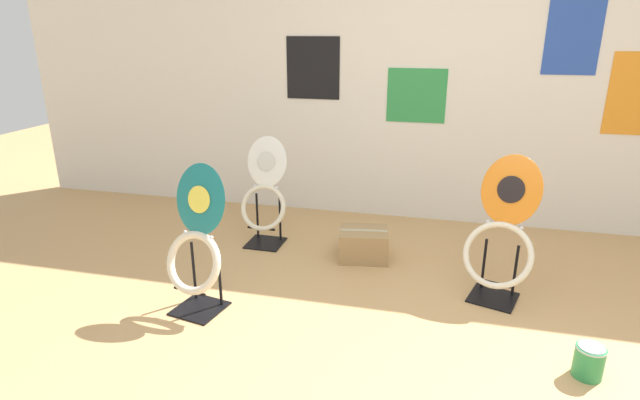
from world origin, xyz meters
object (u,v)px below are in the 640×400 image
object	(u,v)px
paint_can	(589,360)
storage_box	(363,244)
toilet_seat_display_teal_sax	(196,249)
toilet_seat_display_orange_sun	(502,235)
toilet_seat_display_white_plain	(265,196)

from	to	relation	value
paint_can	storage_box	distance (m)	1.69
paint_can	toilet_seat_display_teal_sax	bearing A→B (deg)	176.66
toilet_seat_display_teal_sax	paint_can	xyz separation A→B (m)	(2.15, -0.13, -0.31)
toilet_seat_display_orange_sun	toilet_seat_display_white_plain	bearing A→B (deg)	165.50
toilet_seat_display_white_plain	paint_can	xyz separation A→B (m)	(2.10, -1.17, -0.30)
toilet_seat_display_orange_sun	storage_box	bearing A→B (deg)	159.05
paint_can	storage_box	xyz separation A→B (m)	(-1.30, 1.08, 0.02)
toilet_seat_display_white_plain	paint_can	bearing A→B (deg)	-29.16
toilet_seat_display_teal_sax	toilet_seat_display_white_plain	world-z (taller)	toilet_seat_display_teal_sax
toilet_seat_display_orange_sun	paint_can	world-z (taller)	toilet_seat_display_orange_sun
toilet_seat_display_teal_sax	storage_box	world-z (taller)	toilet_seat_display_teal_sax
toilet_seat_display_teal_sax	toilet_seat_display_white_plain	distance (m)	1.05
toilet_seat_display_teal_sax	paint_can	bearing A→B (deg)	-3.34
toilet_seat_display_teal_sax	toilet_seat_display_white_plain	xyz separation A→B (m)	(0.05, 1.05, -0.01)
toilet_seat_display_teal_sax	toilet_seat_display_white_plain	size ratio (longest dim) A/B	1.06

